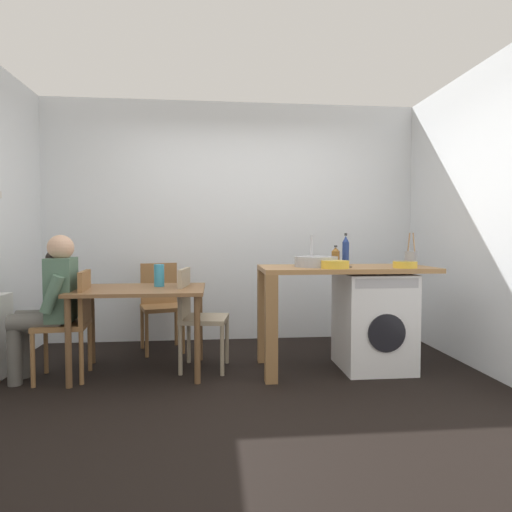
{
  "coord_description": "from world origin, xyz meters",
  "views": [
    {
      "loc": [
        -0.22,
        -3.21,
        1.19
      ],
      "look_at": [
        0.13,
        0.45,
        1.02
      ],
      "focal_mm": 30.15,
      "sensor_mm": 36.0,
      "label": 1
    }
  ],
  "objects_px": {
    "chair_person_seat": "(72,318)",
    "bottle_tall_green": "(336,256)",
    "utensil_crock": "(411,258)",
    "colander": "(405,264)",
    "chair_spare_by_wall": "(161,301)",
    "chair_opposite": "(196,312)",
    "bottle_squat_brown": "(346,250)",
    "mixing_bowl": "(335,264)",
    "washing_machine": "(373,321)",
    "dining_table": "(140,299)",
    "seated_person": "(51,299)",
    "vase": "(159,275)"
  },
  "relations": [
    {
      "from": "utensil_crock",
      "to": "chair_spare_by_wall",
      "type": "bearing_deg",
      "value": 161.24
    },
    {
      "from": "seated_person",
      "to": "mixing_bowl",
      "type": "height_order",
      "value": "seated_person"
    },
    {
      "from": "dining_table",
      "to": "mixing_bowl",
      "type": "bearing_deg",
      "value": -9.5
    },
    {
      "from": "chair_person_seat",
      "to": "chair_spare_by_wall",
      "type": "bearing_deg",
      "value": -41.38
    },
    {
      "from": "utensil_crock",
      "to": "colander",
      "type": "bearing_deg",
      "value": -123.7
    },
    {
      "from": "seated_person",
      "to": "bottle_squat_brown",
      "type": "xyz_separation_m",
      "value": [
        2.58,
        0.28,
        0.38
      ]
    },
    {
      "from": "chair_opposite",
      "to": "mixing_bowl",
      "type": "bearing_deg",
      "value": 82.08
    },
    {
      "from": "mixing_bowl",
      "to": "colander",
      "type": "relative_size",
      "value": 1.19
    },
    {
      "from": "chair_spare_by_wall",
      "to": "washing_machine",
      "type": "xyz_separation_m",
      "value": [
        1.98,
        -0.85,
        -0.08
      ]
    },
    {
      "from": "chair_spare_by_wall",
      "to": "bottle_tall_green",
      "type": "relative_size",
      "value": 4.91
    },
    {
      "from": "seated_person",
      "to": "vase",
      "type": "height_order",
      "value": "seated_person"
    },
    {
      "from": "chair_person_seat",
      "to": "colander",
      "type": "distance_m",
      "value": 2.83
    },
    {
      "from": "washing_machine",
      "to": "vase",
      "type": "distance_m",
      "value": 1.96
    },
    {
      "from": "chair_spare_by_wall",
      "to": "bottle_squat_brown",
      "type": "bearing_deg",
      "value": 145.47
    },
    {
      "from": "bottle_tall_green",
      "to": "mixing_bowl",
      "type": "height_order",
      "value": "bottle_tall_green"
    },
    {
      "from": "washing_machine",
      "to": "mixing_bowl",
      "type": "relative_size",
      "value": 3.62
    },
    {
      "from": "colander",
      "to": "utensil_crock",
      "type": "bearing_deg",
      "value": 56.3
    },
    {
      "from": "dining_table",
      "to": "chair_spare_by_wall",
      "type": "bearing_deg",
      "value": 84.12
    },
    {
      "from": "chair_opposite",
      "to": "mixing_bowl",
      "type": "relative_size",
      "value": 3.79
    },
    {
      "from": "chair_spare_by_wall",
      "to": "utensil_crock",
      "type": "height_order",
      "value": "utensil_crock"
    },
    {
      "from": "mixing_bowl",
      "to": "chair_spare_by_wall",
      "type": "bearing_deg",
      "value": 146.22
    },
    {
      "from": "mixing_bowl",
      "to": "utensil_crock",
      "type": "relative_size",
      "value": 0.79
    },
    {
      "from": "seated_person",
      "to": "bottle_squat_brown",
      "type": "height_order",
      "value": "bottle_squat_brown"
    },
    {
      "from": "chair_person_seat",
      "to": "bottle_tall_green",
      "type": "distance_m",
      "value": 2.35
    },
    {
      "from": "washing_machine",
      "to": "seated_person",
      "type": "bearing_deg",
      "value": -179.36
    },
    {
      "from": "chair_person_seat",
      "to": "bottle_squat_brown",
      "type": "distance_m",
      "value": 2.5
    },
    {
      "from": "dining_table",
      "to": "chair_spare_by_wall",
      "type": "relative_size",
      "value": 1.22
    },
    {
      "from": "bottle_tall_green",
      "to": "chair_spare_by_wall",
      "type": "bearing_deg",
      "value": 156.89
    },
    {
      "from": "chair_spare_by_wall",
      "to": "colander",
      "type": "xyz_separation_m",
      "value": [
        2.17,
        -1.07,
        0.44
      ]
    },
    {
      "from": "chair_spare_by_wall",
      "to": "utensil_crock",
      "type": "distance_m",
      "value": 2.52
    },
    {
      "from": "bottle_tall_green",
      "to": "bottle_squat_brown",
      "type": "distance_m",
      "value": 0.18
    },
    {
      "from": "washing_machine",
      "to": "colander",
      "type": "bearing_deg",
      "value": -49.26
    },
    {
      "from": "chair_opposite",
      "to": "vase",
      "type": "distance_m",
      "value": 0.47
    },
    {
      "from": "utensil_crock",
      "to": "colander",
      "type": "relative_size",
      "value": 1.5
    },
    {
      "from": "seated_person",
      "to": "dining_table",
      "type": "bearing_deg",
      "value": -86.78
    },
    {
      "from": "utensil_crock",
      "to": "chair_opposite",
      "type": "bearing_deg",
      "value": 177.48
    },
    {
      "from": "bottle_squat_brown",
      "to": "colander",
      "type": "relative_size",
      "value": 1.48
    },
    {
      "from": "chair_person_seat",
      "to": "dining_table",
      "type": "bearing_deg",
      "value": -85.84
    },
    {
      "from": "chair_opposite",
      "to": "bottle_squat_brown",
      "type": "xyz_separation_m",
      "value": [
        1.4,
        0.11,
        0.55
      ]
    },
    {
      "from": "utensil_crock",
      "to": "mixing_bowl",
      "type": "bearing_deg",
      "value": -162.25
    },
    {
      "from": "chair_spare_by_wall",
      "to": "chair_opposite",
      "type": "bearing_deg",
      "value": 103.12
    },
    {
      "from": "dining_table",
      "to": "chair_spare_by_wall",
      "type": "xyz_separation_m",
      "value": [
        0.08,
        0.77,
        -0.14
      ]
    },
    {
      "from": "vase",
      "to": "seated_person",
      "type": "bearing_deg",
      "value": -166.33
    },
    {
      "from": "bottle_squat_brown",
      "to": "chair_spare_by_wall",
      "type": "bearing_deg",
      "value": 161.51
    },
    {
      "from": "utensil_crock",
      "to": "seated_person",
      "type": "bearing_deg",
      "value": -178.48
    },
    {
      "from": "chair_spare_by_wall",
      "to": "seated_person",
      "type": "bearing_deg",
      "value": 32.19
    },
    {
      "from": "vase",
      "to": "colander",
      "type": "bearing_deg",
      "value": -10.68
    },
    {
      "from": "bottle_squat_brown",
      "to": "colander",
      "type": "height_order",
      "value": "bottle_squat_brown"
    },
    {
      "from": "chair_spare_by_wall",
      "to": "dining_table",
      "type": "bearing_deg",
      "value": 68.07
    },
    {
      "from": "chair_person_seat",
      "to": "mixing_bowl",
      "type": "xyz_separation_m",
      "value": [
        2.19,
        -0.18,
        0.45
      ]
    }
  ]
}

